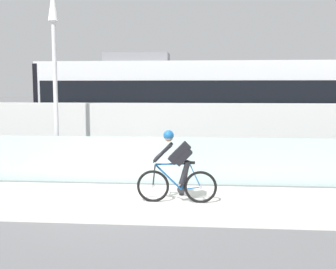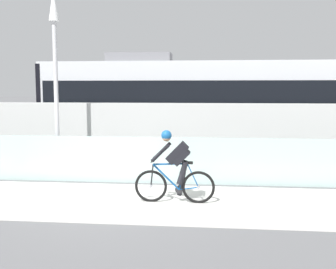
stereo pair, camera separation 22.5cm
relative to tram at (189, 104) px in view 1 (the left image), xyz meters
name	(u,v)px [view 1 (the left image)]	position (x,y,z in m)	size (l,w,h in m)	color
ground_plane	(117,201)	(-1.36, -6.85, -1.89)	(200.00, 200.00, 0.00)	slate
bike_path_deck	(117,201)	(-1.36, -6.85, -1.89)	(32.00, 3.20, 0.01)	silver
glass_parapet	(131,160)	(-1.36, -5.00, -1.27)	(32.00, 0.05, 1.24)	#ADC6C1
concrete_barrier_wall	(141,137)	(-1.36, -3.20, -0.86)	(32.00, 0.36, 2.06)	silver
tram_rail_near	(151,157)	(-1.36, -0.72, -1.89)	(32.00, 0.08, 0.01)	#595654
tram_rail_far	(155,151)	(-1.36, 0.72, -1.89)	(32.00, 0.08, 0.01)	#595654
tram	(189,104)	(0.00, 0.00, 0.00)	(11.06, 2.54, 3.81)	silver
cyclist_on_bike	(177,168)	(-0.01, -6.85, -1.11)	(1.77, 0.58, 1.61)	black
lamp_post_antenna	(55,59)	(-3.46, -4.70, 1.40)	(0.28, 0.28, 5.20)	gray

